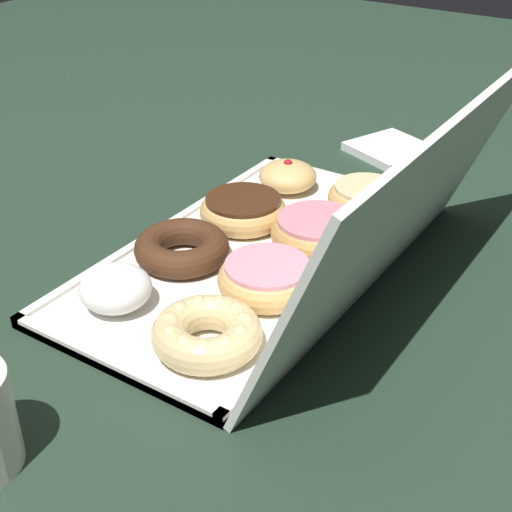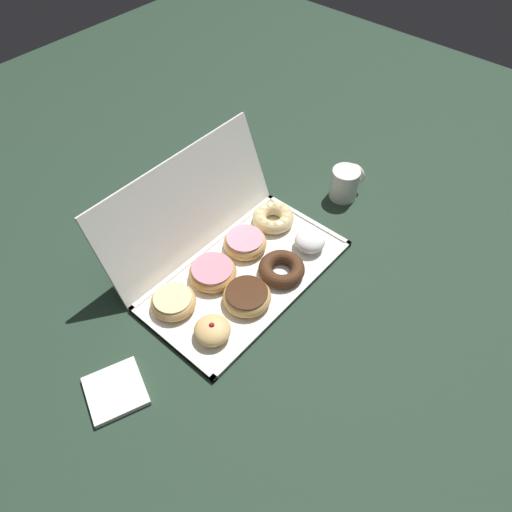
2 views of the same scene
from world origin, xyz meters
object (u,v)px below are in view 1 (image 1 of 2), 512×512
chocolate_frosted_donut_1 (243,210)px  jelly_filled_donut_0 (288,176)px  cruller_donut_7 (207,332)px  donut_box (253,257)px  chocolate_cake_ring_donut_2 (182,248)px  napkin_stack (390,149)px  powdered_filled_donut_3 (116,288)px  pink_frosted_donut_6 (267,278)px  glazed_ring_donut_4 (367,198)px  pink_frosted_donut_5 (318,231)px

chocolate_frosted_donut_1 → jelly_filled_donut_0: bearing=-177.8°
chocolate_frosted_donut_1 → cruller_donut_7: size_ratio=1.02×
donut_box → chocolate_cake_ring_donut_2: (0.06, -0.07, 0.02)m
napkin_stack → chocolate_cake_ring_donut_2: bearing=-7.5°
powdered_filled_donut_3 → pink_frosted_donut_6: (-0.12, 0.13, -0.00)m
glazed_ring_donut_4 → pink_frosted_donut_6: size_ratio=0.95×
cruller_donut_7 → jelly_filled_donut_0: bearing=-160.9°
chocolate_frosted_donut_1 → pink_frosted_donut_6: pink_frosted_donut_6 is taller
chocolate_cake_ring_donut_2 → pink_frosted_donut_6: pink_frosted_donut_6 is taller
jelly_filled_donut_0 → pink_frosted_donut_5: jelly_filled_donut_0 is taller
chocolate_frosted_donut_1 → cruller_donut_7: bearing=26.5°
cruller_donut_7 → pink_frosted_donut_5: bearing=-177.7°
chocolate_cake_ring_donut_2 → pink_frosted_donut_6: (0.00, 0.13, 0.00)m
chocolate_frosted_donut_1 → powdered_filled_donut_3: 0.24m
donut_box → pink_frosted_donut_6: bearing=43.6°
glazed_ring_donut_4 → napkin_stack: 0.24m
jelly_filled_donut_0 → powdered_filled_donut_3: (0.37, -0.00, 0.00)m
chocolate_frosted_donut_1 → cruller_donut_7: cruller_donut_7 is taller
powdered_filled_donut_3 → pink_frosted_donut_5: bearing=153.5°
donut_box → napkin_stack: (-0.42, -0.00, 0.00)m
jelly_filled_donut_0 → chocolate_cake_ring_donut_2: 0.25m
cruller_donut_7 → napkin_stack: 0.61m
glazed_ring_donut_4 → donut_box: bearing=-19.2°
pink_frosted_donut_5 → cruller_donut_7: 0.25m
pink_frosted_donut_6 → napkin_stack: bearing=-172.4°
donut_box → cruller_donut_7: (0.19, 0.07, 0.03)m
chocolate_cake_ring_donut_2 → donut_box: bearing=133.1°
glazed_ring_donut_4 → cruller_donut_7: cruller_donut_7 is taller
jelly_filled_donut_0 → cruller_donut_7: size_ratio=0.74×
pink_frosted_donut_6 → donut_box: bearing=-136.4°
chocolate_frosted_donut_1 → donut_box: bearing=43.0°
powdered_filled_donut_3 → pink_frosted_donut_6: size_ratio=0.71×
powdered_filled_donut_3 → glazed_ring_donut_4: (-0.37, 0.13, -0.00)m
glazed_ring_donut_4 → napkin_stack: bearing=-163.6°
glazed_ring_donut_4 → pink_frosted_donut_5: 0.13m
chocolate_cake_ring_donut_2 → jelly_filled_donut_0: bearing=179.1°
donut_box → pink_frosted_donut_6: (0.07, 0.06, 0.03)m
glazed_ring_donut_4 → pink_frosted_donut_5: size_ratio=0.90×
cruller_donut_7 → chocolate_cake_ring_donut_2: bearing=-133.6°
pink_frosted_donut_5 → pink_frosted_donut_6: (0.13, 0.01, 0.00)m
powdered_filled_donut_3 → pink_frosted_donut_5: powdered_filled_donut_3 is taller
chocolate_cake_ring_donut_2 → glazed_ring_donut_4: size_ratio=1.08×
chocolate_frosted_donut_1 → glazed_ring_donut_4: (-0.13, 0.12, -0.00)m
donut_box → jelly_filled_donut_0: (-0.19, -0.06, 0.03)m
pink_frosted_donut_5 → pink_frosted_donut_6: size_ratio=1.05×
chocolate_frosted_donut_1 → powdered_filled_donut_3: size_ratio=1.45×
chocolate_cake_ring_donut_2 → glazed_ring_donut_4: glazed_ring_donut_4 is taller
donut_box → napkin_stack: bearing=-179.7°
jelly_filled_donut_0 → pink_frosted_donut_5: bearing=44.2°
donut_box → powdered_filled_donut_3: 0.19m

